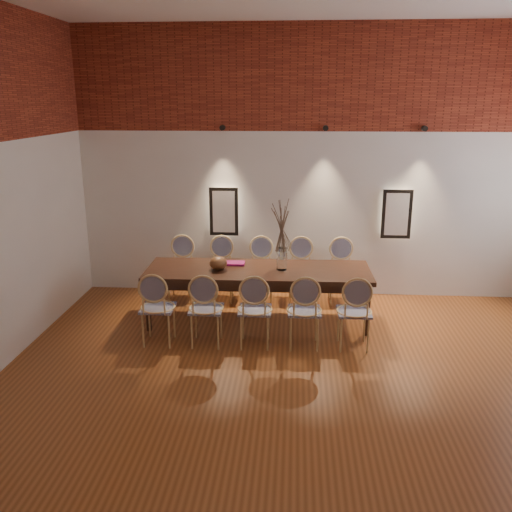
# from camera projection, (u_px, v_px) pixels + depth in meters

# --- Properties ---
(floor) EXTENTS (7.00, 7.00, 0.02)m
(floor) POSITION_uv_depth(u_px,v_px,m) (313.00, 417.00, 5.26)
(floor) COLOR brown
(floor) RESTS_ON ground
(wall_back) EXTENTS (7.00, 0.10, 4.00)m
(wall_back) POSITION_uv_depth(u_px,v_px,m) (310.00, 165.00, 8.09)
(wall_back) COLOR silver
(wall_back) RESTS_ON ground
(brick_band_back) EXTENTS (7.00, 0.02, 1.50)m
(brick_band_back) POSITION_uv_depth(u_px,v_px,m) (313.00, 77.00, 7.67)
(brick_band_back) COLOR maroon
(brick_band_back) RESTS_ON ground
(niche_left) EXTENTS (0.36, 0.06, 0.66)m
(niche_left) POSITION_uv_depth(u_px,v_px,m) (224.00, 211.00, 8.28)
(niche_left) COLOR #FFEAC6
(niche_left) RESTS_ON wall_back
(niche_right) EXTENTS (0.36, 0.06, 0.66)m
(niche_right) POSITION_uv_depth(u_px,v_px,m) (396.00, 214.00, 8.10)
(niche_right) COLOR #FFEAC6
(niche_right) RESTS_ON wall_back
(spot_fixture_left) EXTENTS (0.08, 0.10, 0.08)m
(spot_fixture_left) POSITION_uv_depth(u_px,v_px,m) (222.00, 128.00, 7.90)
(spot_fixture_left) COLOR black
(spot_fixture_left) RESTS_ON wall_back
(spot_fixture_mid) EXTENTS (0.08, 0.10, 0.08)m
(spot_fixture_mid) POSITION_uv_depth(u_px,v_px,m) (326.00, 128.00, 7.80)
(spot_fixture_mid) COLOR black
(spot_fixture_mid) RESTS_ON wall_back
(spot_fixture_right) EXTENTS (0.08, 0.10, 0.08)m
(spot_fixture_right) POSITION_uv_depth(u_px,v_px,m) (424.00, 128.00, 7.70)
(spot_fixture_right) COLOR black
(spot_fixture_right) RESTS_ON wall_back
(dining_table) EXTENTS (3.04, 1.03, 0.75)m
(dining_table) POSITION_uv_depth(u_px,v_px,m) (258.00, 295.00, 7.41)
(dining_table) COLOR #361C11
(dining_table) RESTS_ON floor
(chair_near_a) EXTENTS (0.45, 0.45, 0.94)m
(chair_near_a) POSITION_uv_depth(u_px,v_px,m) (158.00, 308.00, 6.71)
(chair_near_a) COLOR tan
(chair_near_a) RESTS_ON floor
(chair_near_b) EXTENTS (0.45, 0.45, 0.94)m
(chair_near_b) POSITION_uv_depth(u_px,v_px,m) (206.00, 309.00, 6.68)
(chair_near_b) COLOR tan
(chair_near_b) RESTS_ON floor
(chair_near_c) EXTENTS (0.45, 0.45, 0.94)m
(chair_near_c) POSITION_uv_depth(u_px,v_px,m) (255.00, 310.00, 6.65)
(chair_near_c) COLOR tan
(chair_near_c) RESTS_ON floor
(chair_near_d) EXTENTS (0.45, 0.45, 0.94)m
(chair_near_d) POSITION_uv_depth(u_px,v_px,m) (304.00, 311.00, 6.62)
(chair_near_d) COLOR tan
(chair_near_d) RESTS_ON floor
(chair_near_e) EXTENTS (0.45, 0.45, 0.94)m
(chair_near_e) POSITION_uv_depth(u_px,v_px,m) (354.00, 312.00, 6.58)
(chair_near_e) COLOR tan
(chair_near_e) RESTS_ON floor
(chair_far_a) EXTENTS (0.45, 0.45, 0.94)m
(chair_far_a) POSITION_uv_depth(u_px,v_px,m) (181.00, 270.00, 8.18)
(chair_far_a) COLOR tan
(chair_far_a) RESTS_ON floor
(chair_far_b) EXTENTS (0.45, 0.45, 0.94)m
(chair_far_b) POSITION_uv_depth(u_px,v_px,m) (221.00, 271.00, 8.14)
(chair_far_b) COLOR tan
(chair_far_b) RESTS_ON floor
(chair_far_c) EXTENTS (0.45, 0.45, 0.94)m
(chair_far_c) POSITION_uv_depth(u_px,v_px,m) (261.00, 271.00, 8.11)
(chair_far_c) COLOR tan
(chair_far_c) RESTS_ON floor
(chair_far_d) EXTENTS (0.45, 0.45, 0.94)m
(chair_far_d) POSITION_uv_depth(u_px,v_px,m) (301.00, 272.00, 8.08)
(chair_far_d) COLOR tan
(chair_far_d) RESTS_ON floor
(chair_far_e) EXTENTS (0.45, 0.45, 0.94)m
(chair_far_e) POSITION_uv_depth(u_px,v_px,m) (342.00, 273.00, 8.05)
(chair_far_e) COLOR tan
(chair_far_e) RESTS_ON floor
(vase) EXTENTS (0.14, 0.14, 0.30)m
(vase) POSITION_uv_depth(u_px,v_px,m) (282.00, 259.00, 7.24)
(vase) COLOR silver
(vase) RESTS_ON dining_table
(dried_branches) EXTENTS (0.50, 0.50, 0.70)m
(dried_branches) POSITION_uv_depth(u_px,v_px,m) (282.00, 226.00, 7.12)
(dried_branches) COLOR brown
(dried_branches) RESTS_ON vase
(bowl) EXTENTS (0.24, 0.24, 0.18)m
(bowl) POSITION_uv_depth(u_px,v_px,m) (218.00, 263.00, 7.26)
(bowl) COLOR brown
(bowl) RESTS_ON dining_table
(book) EXTENTS (0.26, 0.18, 0.03)m
(book) POSITION_uv_depth(u_px,v_px,m) (235.00, 263.00, 7.50)
(book) COLOR #95135D
(book) RESTS_ON dining_table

